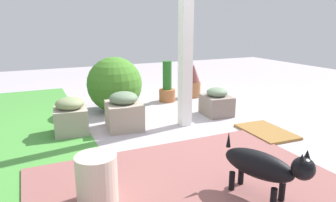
{
  "coord_description": "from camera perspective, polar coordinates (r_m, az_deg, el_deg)",
  "views": [
    {
      "loc": [
        -3.01,
        1.6,
        1.26
      ],
      "look_at": [
        -0.1,
        0.26,
        0.43
      ],
      "focal_mm": 33.15,
      "sensor_mm": 36.0,
      "label": 1
    }
  ],
  "objects": [
    {
      "name": "ground_plane",
      "position": [
        3.63,
        3.04,
        -5.88
      ],
      "size": [
        12.0,
        12.0,
        0.0
      ],
      "primitive_type": "plane",
      "color": "#A89FA7"
    },
    {
      "name": "brick_path",
      "position": [
        2.49,
        4.57,
        -15.82
      ],
      "size": [
        1.8,
        2.4,
        0.02
      ],
      "primitive_type": "cube",
      "color": "#86514D",
      "rests_on": "ground"
    },
    {
      "name": "porch_pillar",
      "position": [
        3.72,
        3.28,
        11.25
      ],
      "size": [
        0.13,
        0.13,
        2.11
      ],
      "primitive_type": "cube",
      "color": "white",
      "rests_on": "ground"
    },
    {
      "name": "stone_planter_nearest",
      "position": [
        4.33,
        8.91,
        -0.3
      ],
      "size": [
        0.45,
        0.39,
        0.38
      ],
      "color": "gray",
      "rests_on": "ground"
    },
    {
      "name": "stone_planter_mid",
      "position": [
        3.77,
        -8.09,
        -1.94
      ],
      "size": [
        0.51,
        0.46,
        0.45
      ],
      "color": "#9F907F",
      "rests_on": "ground"
    },
    {
      "name": "stone_planter_far",
      "position": [
        3.73,
        -17.43,
        -2.69
      ],
      "size": [
        0.41,
        0.41,
        0.43
      ],
      "color": "gray",
      "rests_on": "ground"
    },
    {
      "name": "round_shrub",
      "position": [
        4.48,
        -9.79,
        3.04
      ],
      "size": [
        0.78,
        0.78,
        0.78
      ],
      "primitive_type": "sphere",
      "color": "#3D7424",
      "rests_on": "ground"
    },
    {
      "name": "terracotta_pot_spiky",
      "position": [
        5.3,
        4.7,
        3.55
      ],
      "size": [
        0.25,
        0.25,
        0.56
      ],
      "color": "#9A6039",
      "rests_on": "ground"
    },
    {
      "name": "terracotta_pot_tall",
      "position": [
        4.99,
        -0.15,
        2.56
      ],
      "size": [
        0.26,
        0.26,
        0.65
      ],
      "color": "#9F5B34",
      "rests_on": "ground"
    },
    {
      "name": "dog",
      "position": [
        2.34,
        17.23,
        -11.33
      ],
      "size": [
        0.66,
        0.36,
        0.46
      ],
      "color": "black",
      "rests_on": "ground"
    },
    {
      "name": "ceramic_urn",
      "position": [
        2.28,
        -12.93,
        -14.03
      ],
      "size": [
        0.29,
        0.29,
        0.37
      ],
      "primitive_type": "cylinder",
      "color": "beige",
      "rests_on": "ground"
    },
    {
      "name": "doormat",
      "position": [
        3.8,
        17.64,
        -5.39
      ],
      "size": [
        0.7,
        0.47,
        0.03
      ],
      "primitive_type": "cube",
      "rotation": [
        0.0,
        0.0,
        -0.05
      ],
      "color": "olive",
      "rests_on": "ground"
    }
  ]
}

